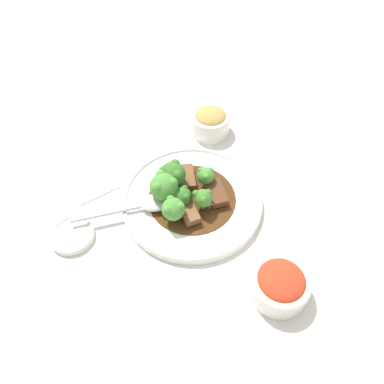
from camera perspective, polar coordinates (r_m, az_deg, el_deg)
name	(u,v)px	position (r m, az deg, el deg)	size (l,w,h in m)	color
ground_plane	(192,203)	(0.74, 0.00, -1.64)	(4.00, 4.00, 0.00)	silver
main_plate	(192,200)	(0.73, 0.00, -1.17)	(0.27, 0.27, 0.02)	white
beef_strip_0	(187,177)	(0.75, -0.84, 2.36)	(0.06, 0.04, 0.01)	brown
beef_strip_1	(216,193)	(0.72, 3.66, -0.13)	(0.06, 0.04, 0.01)	#56331E
beef_strip_2	(189,213)	(0.69, -0.45, -3.17)	(0.05, 0.03, 0.01)	brown
broccoli_floret_0	(173,209)	(0.67, -2.88, -2.58)	(0.04, 0.04, 0.05)	#7FA84C
broccoli_floret_1	(206,176)	(0.72, 2.10, 2.52)	(0.03, 0.03, 0.04)	#7FA84C
broccoli_floret_2	(182,196)	(0.70, -1.46, -0.65)	(0.04, 0.04, 0.04)	#8EB756
broccoli_floret_3	(164,186)	(0.69, -4.30, 0.87)	(0.05, 0.05, 0.06)	#7FA84C
broccoli_floret_4	(203,198)	(0.69, 1.71, -0.91)	(0.03, 0.03, 0.04)	#7FA84C
broccoli_floret_5	(172,175)	(0.71, -3.02, 2.66)	(0.05, 0.05, 0.06)	#8EB756
serving_spoon	(150,204)	(0.71, -6.49, -1.79)	(0.05, 0.19, 0.01)	#B7B7BC
side_bowl_kimchi	(280,284)	(0.64, 13.25, -13.52)	(0.10, 0.10, 0.06)	white
side_bowl_appetizer	(210,121)	(0.86, 2.81, 10.73)	(0.09, 0.09, 0.06)	white
sauce_dish	(72,235)	(0.72, -17.78, -6.32)	(0.08, 0.08, 0.01)	white
paper_napkin	(87,174)	(0.81, -15.65, 2.70)	(0.15, 0.12, 0.01)	silver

